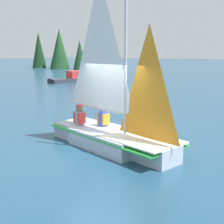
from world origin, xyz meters
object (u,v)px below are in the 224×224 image
at_px(sailboat_main, 111,125).
at_px(motorboat_distant, 74,78).
at_px(sailor_helm, 103,122).
at_px(sailor_crew, 80,121).

xyz_separation_m(sailboat_main, motorboat_distant, (15.74, -15.29, -0.32)).
bearing_deg(sailor_helm, sailboat_main, -21.18).
height_order(sailor_crew, motorboat_distant, sailor_crew).
relative_size(sailboat_main, sailor_crew, 4.49).
relative_size(sailor_helm, sailor_crew, 1.00).
xyz_separation_m(sailboat_main, sailor_crew, (1.34, -0.06, -0.05)).
height_order(sailor_helm, sailor_crew, same).
bearing_deg(sailboat_main, sailor_crew, -170.07).
xyz_separation_m(sailboat_main, sailor_helm, (0.62, -0.42, -0.05)).
bearing_deg(sailor_helm, motorboat_distant, 148.14).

